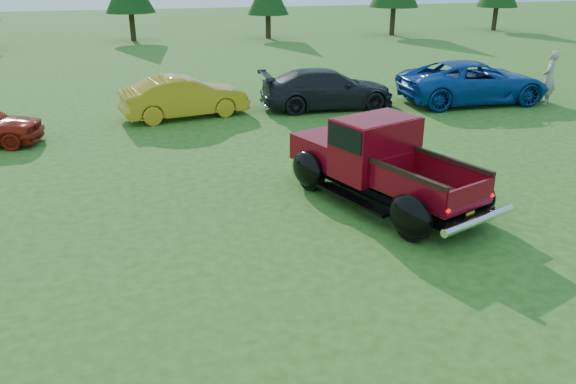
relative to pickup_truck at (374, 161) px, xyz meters
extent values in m
plane|color=#2B4F16|center=(-1.83, -1.70, -0.85)|extent=(120.00, 120.00, 0.00)
cylinder|color=#332114|center=(-4.83, 29.30, 0.05)|extent=(0.36, 0.36, 1.80)
cylinder|color=#332114|center=(4.17, 28.30, -0.06)|extent=(0.36, 0.36, 1.58)
cylinder|color=#332114|center=(13.17, 27.80, 0.12)|extent=(0.36, 0.36, 1.94)
cylinder|color=#332114|center=(22.17, 28.80, 0.01)|extent=(0.36, 0.36, 1.73)
cylinder|color=black|center=(-0.09, -2.10, -0.47)|extent=(0.49, 0.81, 0.77)
cylinder|color=black|center=(1.45, -1.53, -0.47)|extent=(0.49, 0.81, 0.77)
cylinder|color=black|center=(-1.18, 0.80, -0.47)|extent=(0.49, 0.81, 0.77)
cylinder|color=black|center=(0.37, 1.37, -0.47)|extent=(0.49, 0.81, 0.77)
cube|color=black|center=(0.12, -0.32, -0.42)|extent=(2.86, 4.73, 0.19)
cube|color=maroon|center=(-0.44, 1.18, -0.02)|extent=(2.05, 1.93, 0.60)
cube|color=silver|center=(-0.70, 1.87, -0.03)|extent=(1.47, 0.59, 0.48)
cube|color=maroon|center=(0.00, 0.00, 0.31)|extent=(2.00, 1.64, 1.26)
cube|color=black|center=(0.00, 0.00, 0.65)|extent=(2.00, 1.57, 0.48)
cube|color=maroon|center=(0.00, 0.00, 0.91)|extent=(1.90, 1.53, 0.08)
cube|color=brown|center=(0.54, -1.45, -0.25)|extent=(1.90, 2.27, 0.05)
cube|color=maroon|center=(-0.07, -1.68, 0.00)|extent=(0.72, 1.83, 0.50)
cube|color=maroon|center=(1.15, -1.22, 0.00)|extent=(0.72, 1.83, 0.50)
cube|color=maroon|center=(0.20, -0.55, 0.00)|extent=(1.24, 0.50, 0.50)
cube|color=maroon|center=(0.88, -2.36, 0.00)|extent=(1.24, 0.51, 0.50)
cube|color=black|center=(-0.07, -1.68, 0.30)|extent=(0.76, 1.84, 0.09)
cube|color=black|center=(1.15, -1.22, 0.30)|extent=(0.76, 1.84, 0.09)
ellipsoid|color=black|center=(-0.19, -2.14, -0.35)|extent=(0.77, 1.12, 0.85)
ellipsoid|color=black|center=(1.54, -1.49, -0.35)|extent=(0.77, 1.12, 0.85)
ellipsoid|color=black|center=(-1.27, 0.77, -0.35)|extent=(0.77, 1.12, 0.85)
ellipsoid|color=black|center=(0.46, 1.41, -0.35)|extent=(0.77, 1.12, 0.85)
cube|color=black|center=(-0.73, -0.68, -0.53)|extent=(1.00, 2.01, 0.06)
cube|color=black|center=(1.00, -0.04, -0.53)|extent=(1.00, 2.01, 0.06)
cylinder|color=silver|center=(0.96, -2.58, -0.37)|extent=(1.82, 0.80, 0.15)
cube|color=black|center=(0.89, -2.39, -0.32)|extent=(0.28, 0.12, 0.15)
cube|color=gold|center=(0.90, -2.40, -0.32)|extent=(0.22, 0.09, 0.10)
sphere|color=#CC0505|center=(0.31, -2.60, -0.10)|extent=(0.09, 0.09, 0.09)
sphere|color=#CC0505|center=(1.47, -2.17, -0.10)|extent=(0.09, 0.09, 0.09)
imported|color=gold|center=(-3.33, 8.14, -0.17)|extent=(4.34, 2.24, 1.36)
imported|color=black|center=(1.67, 8.14, -0.17)|extent=(4.80, 2.10, 1.37)
imported|color=navy|center=(7.14, 7.58, -0.10)|extent=(5.54, 2.69, 1.52)
imported|color=#A49C8E|center=(9.67, 6.71, 0.10)|extent=(0.82, 0.81, 1.91)
camera|label=1|loc=(-4.72, -10.58, 3.93)|focal=35.00mm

